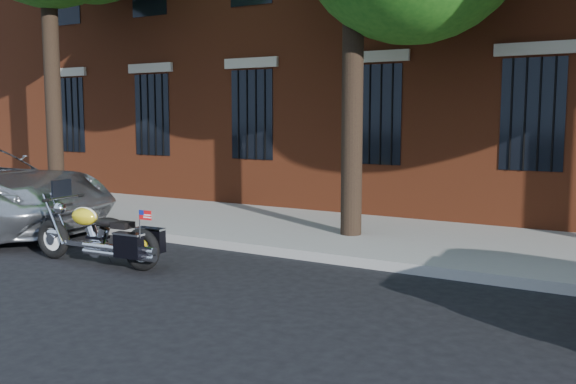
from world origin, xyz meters
The scene contains 4 objects.
ground centered at (0.00, 0.00, 0.00)m, with size 120.00×120.00×0.00m, color black.
curb centered at (0.00, 1.38, 0.07)m, with size 40.00×0.16×0.15m, color gray.
sidewalk centered at (0.00, 3.26, 0.07)m, with size 40.00×3.60×0.15m, color gray.
motorcycle centered at (-1.89, -0.51, 0.41)m, with size 2.45×0.77×1.23m.
Camera 1 is at (5.16, -6.98, 2.18)m, focal length 40.00 mm.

